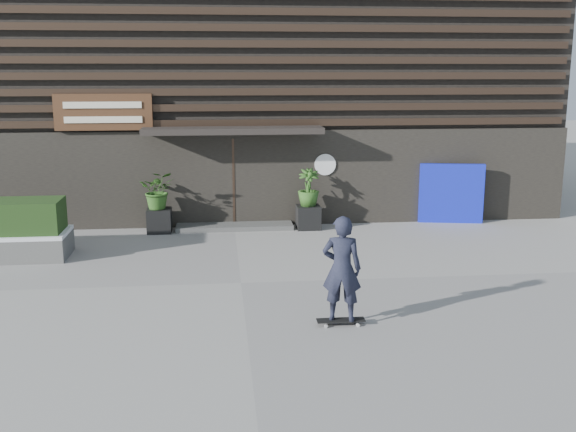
{
  "coord_description": "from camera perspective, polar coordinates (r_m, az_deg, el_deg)",
  "views": [
    {
      "loc": [
        -0.39,
        -12.52,
        4.04
      ],
      "look_at": [
        1.01,
        0.94,
        1.1
      ],
      "focal_mm": 42.17,
      "sensor_mm": 36.0,
      "label": 1
    }
  ],
  "objects": [
    {
      "name": "blue_tarp",
      "position": [
        18.58,
        13.6,
        1.86
      ],
      "size": [
        1.69,
        0.43,
        1.59
      ],
      "primitive_type": "cube",
      "rotation": [
        0.0,
        0.0,
        -0.19
      ],
      "color": "#0D16B2",
      "rests_on": "ground"
    },
    {
      "name": "ground",
      "position": [
        13.16,
        -3.99,
        -5.65
      ],
      "size": [
        80.0,
        80.0,
        0.0
      ],
      "primitive_type": "plane",
      "color": "gray",
      "rests_on": "ground"
    },
    {
      "name": "planter_pot_left",
      "position": [
        17.39,
        -10.79,
        -0.38
      ],
      "size": [
        0.6,
        0.6,
        0.6
      ],
      "primitive_type": "cube",
      "color": "black",
      "rests_on": "ground"
    },
    {
      "name": "planter_pot_right",
      "position": [
        17.48,
        1.72,
        -0.1
      ],
      "size": [
        0.6,
        0.6,
        0.6
      ],
      "primitive_type": "cube",
      "color": "black",
      "rests_on": "ground"
    },
    {
      "name": "bamboo_left",
      "position": [
        17.24,
        -10.89,
        2.15
      ],
      "size": [
        0.86,
        0.75,
        0.96
      ],
      "primitive_type": "imported",
      "color": "#2D591E",
      "rests_on": "planter_pot_left"
    },
    {
      "name": "building",
      "position": [
        22.48,
        -5.06,
        12.08
      ],
      "size": [
        18.0,
        11.0,
        8.0
      ],
      "color": "black",
      "rests_on": "ground"
    },
    {
      "name": "entrance_step",
      "position": [
        17.58,
        -4.52,
        -0.86
      ],
      "size": [
        3.0,
        0.8,
        0.12
      ],
      "primitive_type": "cube",
      "color": "#464644",
      "rests_on": "ground"
    },
    {
      "name": "skateboarder",
      "position": [
        10.78,
        4.55,
        -4.47
      ],
      "size": [
        0.78,
        0.55,
        1.81
      ],
      "color": "black",
      "rests_on": "ground"
    },
    {
      "name": "bamboo_right",
      "position": [
        17.33,
        1.74,
        2.42
      ],
      "size": [
        0.54,
        0.54,
        0.96
      ],
      "primitive_type": "imported",
      "color": "#2D591E",
      "rests_on": "planter_pot_right"
    }
  ]
}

